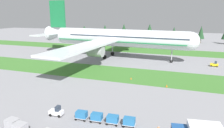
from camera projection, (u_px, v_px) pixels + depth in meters
grass_strip_near at (129, 75)px, 64.31m from camera, size 320.00×16.33×0.01m
grass_strip_far at (151, 51)px, 105.26m from camera, size 320.00×16.33×0.01m
airliner at (114, 37)px, 86.85m from camera, size 67.31×82.88×24.26m
baggage_tug at (57, 112)px, 38.40m from camera, size 2.67×1.46×1.97m
cargo_dolly_lead at (82, 115)px, 37.05m from camera, size 2.29×1.63×1.55m
cargo_dolly_second at (97, 117)px, 36.29m from camera, size 2.29×1.63×1.55m
cargo_dolly_third at (113, 119)px, 35.52m from camera, size 2.29×1.63×1.55m
cargo_dolly_fourth at (129, 121)px, 34.76m from camera, size 2.29×1.63×1.55m
pushback_tractor at (214, 64)px, 74.07m from camera, size 2.68×1.46×1.97m
uld_container_0 at (12, 124)px, 33.97m from camera, size 2.16×1.80×1.77m
taxiway_marker_0 at (167, 86)px, 53.60m from camera, size 0.44×0.44×0.60m
taxiway_marker_1 at (131, 78)px, 59.92m from camera, size 0.44×0.44×0.47m
distant_tree_line at (172, 31)px, 135.78m from camera, size 150.17×10.25×12.06m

